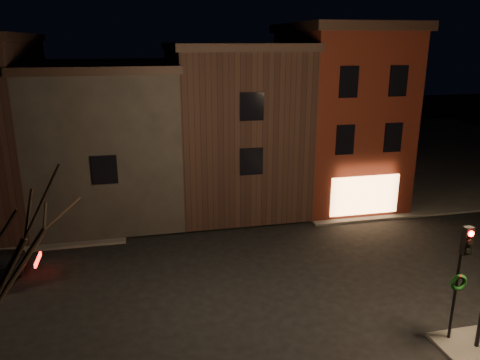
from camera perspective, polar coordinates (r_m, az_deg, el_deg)
name	(u,v)px	position (r m, az deg, el deg)	size (l,w,h in m)	color
ground	(248,281)	(19.98, 0.95, -12.23)	(120.00, 120.00, 0.00)	black
sidewalk_far_right	(410,151)	(45.22, 19.97, 3.39)	(30.00, 30.00, 0.12)	#2D2B28
corner_building	(339,113)	(29.45, 11.95, 7.99)	(6.50, 8.50, 10.50)	#4C170D
row_building_a	(231,123)	(28.48, -1.08, 6.91)	(7.30, 10.30, 9.40)	black
row_building_b	(108,137)	(28.05, -15.79, 5.09)	(7.80, 10.30, 8.40)	black
traffic_signal	(461,266)	(16.56, 25.38, -9.47)	(0.58, 0.38, 4.05)	black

